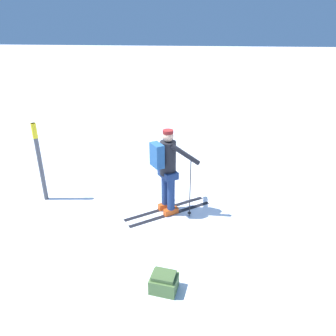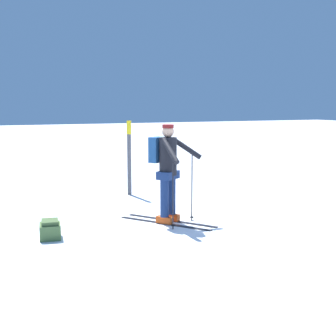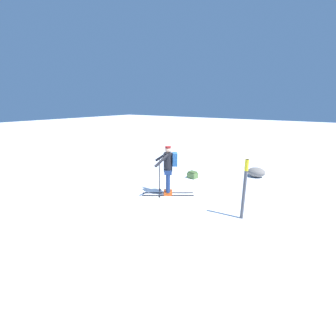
{
  "view_description": "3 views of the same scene",
  "coord_description": "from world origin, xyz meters",
  "views": [
    {
      "loc": [
        0.79,
        -5.85,
        3.65
      ],
      "look_at": [
        0.27,
        -0.16,
        0.99
      ],
      "focal_mm": 35.0,
      "sensor_mm": 36.0,
      "label": 1
    },
    {
      "loc": [
        7.69,
        -3.58,
        2.12
      ],
      "look_at": [
        0.27,
        -0.16,
        0.99
      ],
      "focal_mm": 50.0,
      "sensor_mm": 36.0,
      "label": 2
    },
    {
      "loc": [
        -3.92,
        6.02,
        3.17
      ],
      "look_at": [
        0.27,
        -0.16,
        0.99
      ],
      "focal_mm": 24.0,
      "sensor_mm": 36.0,
      "label": 3
    }
  ],
  "objects": [
    {
      "name": "trail_marker",
      "position": [
        -2.43,
        0.1,
        1.0
      ],
      "size": [
        0.11,
        0.11,
        1.73
      ],
      "color": "#4C4C51",
      "rests_on": "ground_plane"
    },
    {
      "name": "skier",
      "position": [
        0.25,
        -0.17,
        1.0
      ],
      "size": [
        1.7,
        1.31,
        1.75
      ],
      "color": "black",
      "rests_on": "ground_plane"
    },
    {
      "name": "dropped_backpack",
      "position": [
        0.4,
        -2.27,
        0.14
      ],
      "size": [
        0.43,
        0.38,
        0.3
      ],
      "color": "#4C6B38",
      "rests_on": "ground_plane"
    },
    {
      "name": "ground_plane",
      "position": [
        0.0,
        0.0,
        0.0
      ],
      "size": [
        80.0,
        80.0,
        0.0
      ],
      "primitive_type": "plane",
      "color": "white"
    }
  ]
}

